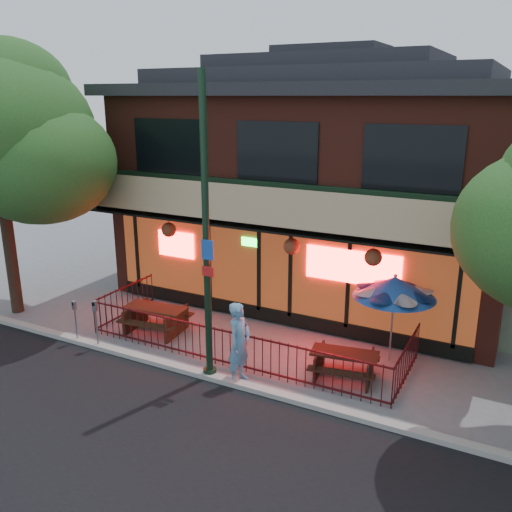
% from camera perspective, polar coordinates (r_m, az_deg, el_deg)
% --- Properties ---
extents(ground, '(80.00, 80.00, 0.00)m').
position_cam_1_polar(ground, '(13.62, -3.95, -11.78)').
color(ground, gray).
rests_on(ground, ground).
extents(curb, '(80.00, 0.25, 0.12)m').
position_cam_1_polar(curb, '(13.22, -5.11, -12.44)').
color(curb, '#999993').
rests_on(curb, ground).
extents(restaurant_building, '(12.96, 9.49, 8.05)m').
position_cam_1_polar(restaurant_building, '(18.57, 7.44, 9.19)').
color(restaurant_building, '#5E241A').
rests_on(restaurant_building, ground).
extents(patio_fence, '(8.44, 2.62, 1.00)m').
position_cam_1_polar(patio_fence, '(13.72, -2.90, -8.59)').
color(patio_fence, '#3F0D10').
rests_on(patio_fence, ground).
extents(street_light, '(0.43, 0.32, 7.00)m').
position_cam_1_polar(street_light, '(12.12, -5.23, 0.65)').
color(street_light, black).
rests_on(street_light, ground).
extents(picnic_table_left, '(1.88, 1.52, 0.75)m').
position_cam_1_polar(picnic_table_left, '(15.64, -10.51, -6.17)').
color(picnic_table_left, '#372414').
rests_on(picnic_table_left, ground).
extents(picnic_table_right, '(1.74, 1.44, 0.67)m').
position_cam_1_polar(picnic_table_right, '(13.17, 9.28, -10.86)').
color(picnic_table_right, black).
rests_on(picnic_table_right, ground).
extents(patio_umbrella, '(2.02, 2.02, 2.31)m').
position_cam_1_polar(patio_umbrella, '(13.63, 14.39, -3.19)').
color(patio_umbrella, gray).
rests_on(patio_umbrella, ground).
extents(pedestrian, '(0.50, 0.74, 1.96)m').
position_cam_1_polar(pedestrian, '(12.63, -1.77, -9.14)').
color(pedestrian, '#5C91B8').
rests_on(pedestrian, ground).
extents(parking_meter_near, '(0.14, 0.13, 1.34)m').
position_cam_1_polar(parking_meter_near, '(14.86, -16.52, -6.10)').
color(parking_meter_near, gray).
rests_on(parking_meter_near, ground).
extents(parking_meter_far, '(0.12, 0.11, 1.19)m').
position_cam_1_polar(parking_meter_far, '(15.40, -18.51, -5.87)').
color(parking_meter_far, '#92959A').
rests_on(parking_meter_far, ground).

